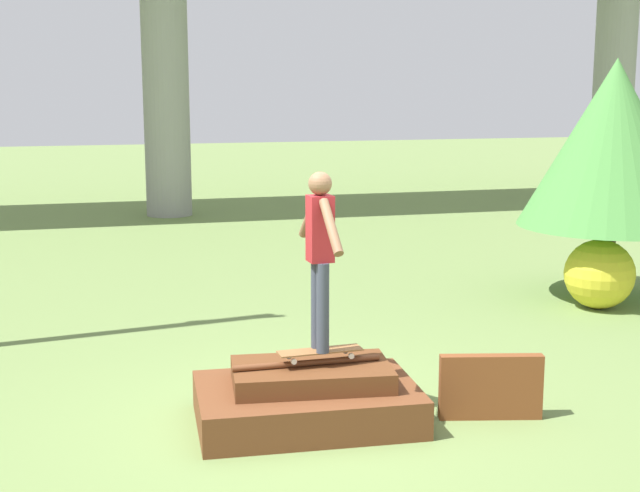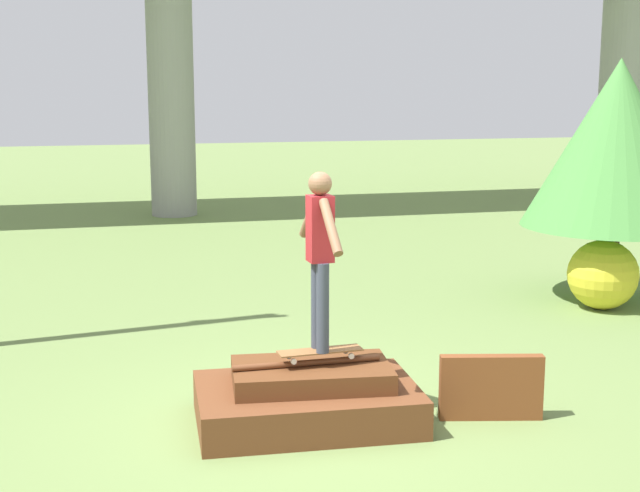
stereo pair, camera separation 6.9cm
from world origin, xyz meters
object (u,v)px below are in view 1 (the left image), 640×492
Objects in this scene: skater at (320,248)px; bush_yellow_flowering at (599,274)px; skateboard at (320,351)px; tree_behind_left at (613,144)px.

bush_yellow_flowering is at bearing 32.66° from skater.
skateboard is 0.23× the size of tree_behind_left.
bush_yellow_flowering is (-0.42, -0.51, -1.82)m from tree_behind_left.
tree_behind_left is at bearing 34.41° from skater.
tree_behind_left reaches higher than skateboard.
tree_behind_left is at bearing 50.28° from bush_yellow_flowering.
skateboard is 0.48× the size of skater.
skateboard is 0.99m from skater.
skateboard is at bearing -145.59° from tree_behind_left.
skater is 6.56m from tree_behind_left.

